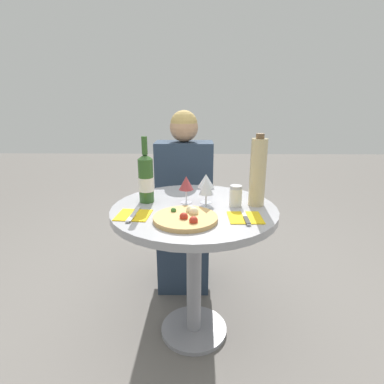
{
  "coord_description": "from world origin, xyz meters",
  "views": [
    {
      "loc": [
        0.01,
        -1.41,
        1.25
      ],
      "look_at": [
        -0.01,
        -0.07,
        0.85
      ],
      "focal_mm": 28.0,
      "sensor_mm": 36.0,
      "label": 1
    }
  ],
  "objects": [
    {
      "name": "wine_glass_back_right",
      "position": [
        0.06,
        0.06,
        0.87
      ],
      "size": [
        0.08,
        0.08,
        0.15
      ],
      "color": "silver",
      "rests_on": "dining_table"
    },
    {
      "name": "place_setting_right",
      "position": [
        0.23,
        -0.15,
        0.75
      ],
      "size": [
        0.15,
        0.19,
        0.01
      ],
      "color": "gold",
      "rests_on": "dining_table"
    },
    {
      "name": "wine_glass_back_left",
      "position": [
        -0.04,
        0.06,
        0.85
      ],
      "size": [
        0.08,
        0.08,
        0.14
      ],
      "color": "silver",
      "rests_on": "dining_table"
    },
    {
      "name": "wine_glass_front_right",
      "position": [
        0.06,
        -0.01,
        0.86
      ],
      "size": [
        0.07,
        0.07,
        0.15
      ],
      "color": "silver",
      "rests_on": "dining_table"
    },
    {
      "name": "chair_behind_diner",
      "position": [
        -0.08,
        0.72,
        0.43
      ],
      "size": [
        0.39,
        0.39,
        0.87
      ],
      "rotation": [
        0.0,
        0.0,
        3.14
      ],
      "color": "slate",
      "rests_on": "ground_plane"
    },
    {
      "name": "dining_table",
      "position": [
        0.0,
        0.0,
        0.61
      ],
      "size": [
        0.82,
        0.82,
        0.75
      ],
      "color": "gray",
      "rests_on": "ground_plane"
    },
    {
      "name": "seated_diner",
      "position": [
        -0.08,
        0.58,
        0.54
      ],
      "size": [
        0.4,
        0.44,
        1.2
      ],
      "rotation": [
        0.0,
        0.0,
        3.14
      ],
      "color": "#28384C",
      "rests_on": "ground_plane"
    },
    {
      "name": "ground_plane",
      "position": [
        0.0,
        0.0,
        0.0
      ],
      "size": [
        12.0,
        12.0,
        0.0
      ],
      "primitive_type": "plane",
      "color": "slate",
      "rests_on": "ground"
    },
    {
      "name": "sugar_shaker",
      "position": [
        0.21,
        0.02,
        0.8
      ],
      "size": [
        0.06,
        0.06,
        0.11
      ],
      "color": "silver",
      "rests_on": "dining_table"
    },
    {
      "name": "place_setting_left",
      "position": [
        -0.28,
        -0.13,
        0.75
      ],
      "size": [
        0.16,
        0.19,
        0.01
      ],
      "color": "gold",
      "rests_on": "dining_table"
    },
    {
      "name": "pizza_large",
      "position": [
        -0.03,
        -0.18,
        0.76
      ],
      "size": [
        0.29,
        0.29,
        0.05
      ],
      "color": "tan",
      "rests_on": "dining_table"
    },
    {
      "name": "tall_carafe",
      "position": [
        0.31,
        0.04,
        0.92
      ],
      "size": [
        0.08,
        0.08,
        0.36
      ],
      "color": "tan",
      "rests_on": "dining_table"
    },
    {
      "name": "wine_bottle",
      "position": [
        -0.25,
        0.08,
        0.88
      ],
      "size": [
        0.08,
        0.08,
        0.34
      ],
      "color": "#2D5623",
      "rests_on": "dining_table"
    }
  ]
}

